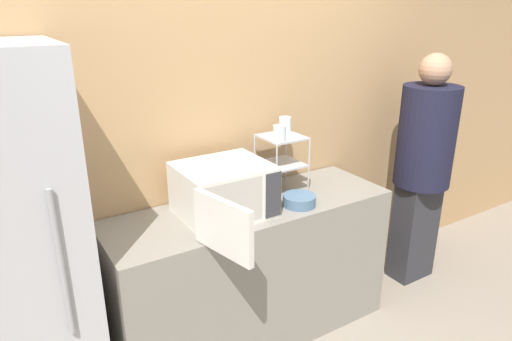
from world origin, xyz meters
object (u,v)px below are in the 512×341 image
(dish_rack, at_px, (282,152))
(glass_front_left, at_px, (280,133))
(glass_back_right, at_px, (285,124))
(person, at_px, (423,161))
(bowl, at_px, (299,200))
(microwave, at_px, (224,191))

(dish_rack, distance_m, glass_front_left, 0.19)
(glass_back_right, distance_m, person, 1.14)
(dish_rack, distance_m, glass_back_right, 0.18)
(glass_front_left, xyz_separation_m, bowl, (0.04, -0.16, -0.38))
(person, bearing_deg, dish_rack, 170.61)
(glass_front_left, bearing_deg, person, -4.92)
(glass_back_right, height_order, bowl, glass_back_right)
(glass_back_right, height_order, person, person)
(dish_rack, relative_size, glass_back_right, 3.80)
(bowl, height_order, person, person)
(glass_front_left, bearing_deg, dish_rack, 47.45)
(person, bearing_deg, bowl, -177.19)
(microwave, distance_m, glass_front_left, 0.48)
(microwave, xyz_separation_m, glass_front_left, (0.40, 0.04, 0.26))
(glass_front_left, height_order, bowl, glass_front_left)
(dish_rack, height_order, bowl, dish_rack)
(glass_back_right, bearing_deg, glass_front_left, -133.94)
(microwave, bearing_deg, bowl, -15.00)
(glass_front_left, relative_size, person, 0.06)
(glass_back_right, bearing_deg, dish_rack, -135.45)
(dish_rack, bearing_deg, microwave, -165.21)
(microwave, xyz_separation_m, glass_back_right, (0.55, 0.20, 0.26))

